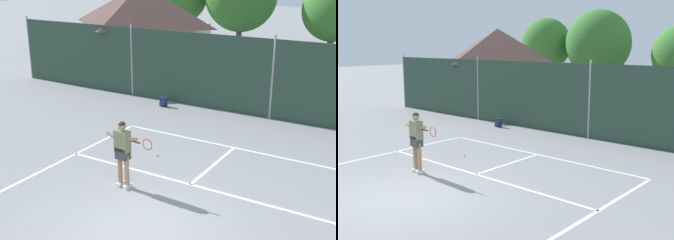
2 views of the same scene
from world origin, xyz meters
TOP-DOWN VIEW (x-y plane):
  - ground_plane at (0.00, 0.00)m, footprint 120.00×120.00m
  - court_markings at (0.00, 0.65)m, footprint 8.30×11.10m
  - chainlink_fence at (0.00, 9.00)m, footprint 26.09×0.09m
  - clubhouse_building at (-8.15, 12.26)m, footprint 6.15×5.10m
  - tennis_player at (-1.47, 1.45)m, footprint 1.44×0.29m
  - tennis_ball at (-1.82, 3.66)m, footprint 0.07×0.07m
  - backpack_navy at (-4.36, 8.21)m, footprint 0.29×0.25m

SIDE VIEW (x-z plane):
  - ground_plane at x=0.00m, z-range 0.00..0.00m
  - court_markings at x=0.00m, z-range 0.00..0.01m
  - tennis_ball at x=-1.82m, z-range 0.00..0.07m
  - backpack_navy at x=-4.36m, z-range -0.04..0.42m
  - tennis_player at x=-1.47m, z-range 0.18..2.04m
  - chainlink_fence at x=0.00m, z-range -0.07..3.15m
  - clubhouse_building at x=-8.15m, z-range 0.09..4.85m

